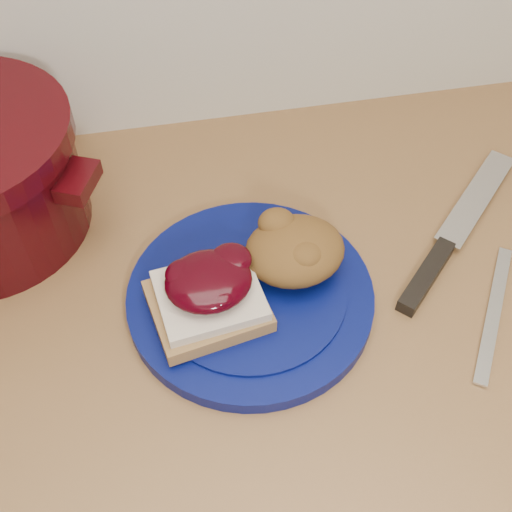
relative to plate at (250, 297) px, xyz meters
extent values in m
cube|color=beige|center=(0.03, 0.01, -0.48)|extent=(4.00, 0.60, 0.86)
cylinder|color=#050D4E|center=(0.00, 0.00, 0.00)|extent=(0.28, 0.28, 0.02)
cube|color=olive|center=(-0.05, -0.02, 0.02)|extent=(0.13, 0.11, 0.02)
cube|color=beige|center=(-0.04, -0.02, 0.04)|extent=(0.11, 0.10, 0.01)
ellipsoid|color=black|center=(-0.04, -0.01, 0.05)|extent=(0.09, 0.08, 0.03)
ellipsoid|color=brown|center=(0.05, 0.02, 0.04)|extent=(0.11, 0.10, 0.05)
cube|color=black|center=(0.19, -0.01, 0.00)|extent=(0.09, 0.09, 0.02)
cube|color=silver|center=(0.29, 0.09, 0.00)|extent=(0.15, 0.15, 0.00)
cube|color=silver|center=(0.25, -0.06, 0.00)|extent=(0.11, 0.16, 0.00)
cube|color=black|center=(-0.16, 0.12, 0.09)|extent=(0.05, 0.06, 0.02)
camera|label=1|loc=(-0.07, -0.39, 0.55)|focal=45.00mm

